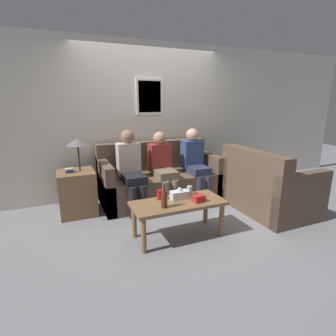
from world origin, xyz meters
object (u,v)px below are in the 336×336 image
Objects in this scene: person_middle at (163,165)px; coffee_table at (178,207)px; drinking_glass at (189,190)px; person_right at (195,161)px; wine_bottle at (164,199)px; couch_main at (159,180)px; person_left at (131,167)px; couch_side at (267,190)px.

coffee_table is at bearing -101.99° from person_middle.
person_middle is (-0.01, 0.91, 0.13)m from drinking_glass.
person_right is at bearing -0.15° from person_middle.
coffee_table is 3.94× the size of wine_bottle.
couch_main is at bearing 84.73° from person_middle.
drinking_glass is 1.04m from person_left.
drinking_glass is 1.08m from person_right.
coffee_table is at bearing -100.99° from couch_main.
person_middle reaches higher than coffee_table.
person_middle is at bearing 78.01° from coffee_table.
coffee_table is 0.93× the size of person_left.
person_left is (-0.29, 1.06, 0.28)m from coffee_table.
wine_bottle is 0.24× the size of person_left.
person_middle is at bearing 179.85° from person_right.
person_right is (0.57, -0.20, 0.33)m from couch_main.
couch_main reaches higher than drinking_glass.
wine_bottle is (-0.47, -1.38, 0.23)m from couch_main.
wine_bottle is at bearing -149.28° from drinking_glass.
person_middle is (-1.34, 0.90, 0.31)m from couch_side.
drinking_glass is (0.24, 0.18, 0.12)m from coffee_table.
person_right is at bearing 57.61° from drinking_glass.
couch_side is 1.09× the size of person_middle.
person_left is (-0.07, 1.16, 0.10)m from wine_bottle.
coffee_table is at bearing -126.97° from person_right.
coffee_table is at bearing 23.59° from wine_bottle.
drinking_glass is 0.09× the size of person_left.
coffee_table is 0.98× the size of person_middle.
person_middle is at bearing 69.05° from wine_bottle.
drinking_glass is at bearing -58.61° from person_left.
person_right is (0.82, 1.09, 0.27)m from coffee_table.
couch_main reaches higher than wine_bottle.
wine_bottle is 0.24× the size of person_right.
coffee_table is (-0.25, -1.28, 0.06)m from couch_main.
couch_main is 0.37m from person_middle.
person_right is (0.58, 0.91, 0.15)m from drinking_glass.
wine_bottle is at bearing -156.41° from coffee_table.
couch_main is at bearing 71.12° from wine_bottle.
person_middle is 0.98× the size of person_right.
person_left is (-1.87, 0.87, 0.33)m from couch_side.
person_left reaches higher than couch_main.
person_middle reaches higher than couch_main.
couch_main is 1.12m from drinking_glass.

